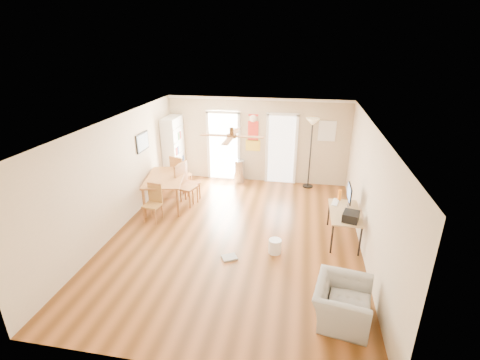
% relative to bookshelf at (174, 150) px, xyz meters
% --- Properties ---
extents(floor, '(7.00, 7.00, 0.00)m').
position_rel_bookshelf_xyz_m(floor, '(2.53, -3.01, -1.01)').
color(floor, brown).
rests_on(floor, ground).
extents(ceiling, '(5.50, 7.00, 0.00)m').
position_rel_bookshelf_xyz_m(ceiling, '(2.53, -3.01, 1.59)').
color(ceiling, silver).
rests_on(ceiling, floor).
extents(wall_back, '(5.50, 0.04, 2.60)m').
position_rel_bookshelf_xyz_m(wall_back, '(2.53, 0.49, 0.29)').
color(wall_back, beige).
rests_on(wall_back, floor).
extents(wall_front, '(5.50, 0.04, 2.60)m').
position_rel_bookshelf_xyz_m(wall_front, '(2.53, -6.51, 0.29)').
color(wall_front, beige).
rests_on(wall_front, floor).
extents(wall_left, '(0.04, 7.00, 2.60)m').
position_rel_bookshelf_xyz_m(wall_left, '(-0.22, -3.01, 0.29)').
color(wall_left, beige).
rests_on(wall_left, floor).
extents(wall_right, '(0.04, 7.00, 2.60)m').
position_rel_bookshelf_xyz_m(wall_right, '(5.28, -3.01, 0.29)').
color(wall_right, beige).
rests_on(wall_right, floor).
extents(crown_molding, '(5.50, 7.00, 0.08)m').
position_rel_bookshelf_xyz_m(crown_molding, '(2.53, -3.01, 1.55)').
color(crown_molding, white).
rests_on(crown_molding, wall_back).
extents(kitchen_doorway, '(0.90, 0.10, 2.10)m').
position_rel_bookshelf_xyz_m(kitchen_doorway, '(1.48, 0.47, 0.04)').
color(kitchen_doorway, white).
rests_on(kitchen_doorway, wall_back).
extents(bathroom_doorway, '(0.80, 0.10, 2.10)m').
position_rel_bookshelf_xyz_m(bathroom_doorway, '(3.28, 0.47, 0.04)').
color(bathroom_doorway, white).
rests_on(bathroom_doorway, wall_back).
extents(wall_decal, '(0.46, 0.03, 1.10)m').
position_rel_bookshelf_xyz_m(wall_decal, '(2.40, 0.47, 0.54)').
color(wall_decal, red).
rests_on(wall_decal, wall_back).
extents(ac_grille, '(0.50, 0.04, 0.60)m').
position_rel_bookshelf_xyz_m(ac_grille, '(4.58, 0.46, 0.69)').
color(ac_grille, white).
rests_on(ac_grille, wall_back).
extents(framed_poster, '(0.04, 0.66, 0.48)m').
position_rel_bookshelf_xyz_m(framed_poster, '(-0.20, -1.61, 0.69)').
color(framed_poster, black).
rests_on(framed_poster, wall_left).
extents(ceiling_fan, '(1.24, 1.24, 0.20)m').
position_rel_bookshelf_xyz_m(ceiling_fan, '(2.53, -3.31, 1.42)').
color(ceiling_fan, '#593819').
rests_on(ceiling_fan, ceiling).
extents(bookshelf, '(0.68, 0.99, 2.03)m').
position_rel_bookshelf_xyz_m(bookshelf, '(0.00, 0.00, 0.00)').
color(bookshelf, silver).
rests_on(bookshelf, floor).
extents(dining_table, '(1.26, 1.75, 0.80)m').
position_rel_bookshelf_xyz_m(dining_table, '(0.38, -1.70, -0.61)').
color(dining_table, '#A86936').
rests_on(dining_table, floor).
extents(dining_chair_right_a, '(0.53, 0.53, 1.08)m').
position_rel_bookshelf_xyz_m(dining_chair_right_a, '(0.93, -1.34, -0.47)').
color(dining_chair_right_a, brown).
rests_on(dining_chair_right_a, floor).
extents(dining_chair_right_b, '(0.55, 0.55, 1.10)m').
position_rel_bookshelf_xyz_m(dining_chair_right_b, '(0.93, -1.58, -0.47)').
color(dining_chair_right_b, '#AD6238').
rests_on(dining_chair_right_b, floor).
extents(dining_chair_near, '(0.44, 0.44, 0.93)m').
position_rel_bookshelf_xyz_m(dining_chair_near, '(0.39, -2.63, -0.55)').
color(dining_chair_near, olive).
rests_on(dining_chair_near, floor).
extents(dining_chair_far, '(0.56, 0.56, 1.07)m').
position_rel_bookshelf_xyz_m(dining_chair_far, '(0.47, -0.71, -0.48)').
color(dining_chair_far, '#AD7738').
rests_on(dining_chair_far, floor).
extents(trash_can, '(0.37, 0.37, 0.72)m').
position_rel_bookshelf_xyz_m(trash_can, '(2.02, 0.22, -0.65)').
color(trash_can, '#B9B9BB').
rests_on(trash_can, floor).
extents(torchiere_lamp, '(0.41, 0.41, 2.10)m').
position_rel_bookshelf_xyz_m(torchiere_lamp, '(4.15, 0.23, 0.04)').
color(torchiere_lamp, black).
rests_on(torchiere_lamp, floor).
extents(computer_desk, '(0.64, 1.28, 0.69)m').
position_rel_bookshelf_xyz_m(computer_desk, '(4.91, -2.69, -0.67)').
color(computer_desk, tan).
rests_on(computer_desk, floor).
extents(imac, '(0.13, 0.54, 0.50)m').
position_rel_bookshelf_xyz_m(imac, '(5.00, -2.39, -0.07)').
color(imac, black).
rests_on(imac, computer_desk).
extents(keyboard, '(0.22, 0.42, 0.01)m').
position_rel_bookshelf_xyz_m(keyboard, '(4.73, -2.25, -0.32)').
color(keyboard, silver).
rests_on(keyboard, computer_desk).
extents(printer, '(0.39, 0.43, 0.18)m').
position_rel_bookshelf_xyz_m(printer, '(4.98, -3.08, -0.23)').
color(printer, black).
rests_on(printer, computer_desk).
extents(orange_bottle, '(0.09, 0.09, 0.25)m').
position_rel_bookshelf_xyz_m(orange_bottle, '(4.83, -2.09, -0.20)').
color(orange_bottle, orange).
rests_on(orange_bottle, computer_desk).
extents(wastebasket_a, '(0.34, 0.34, 0.31)m').
position_rel_bookshelf_xyz_m(wastebasket_a, '(3.47, -3.50, -0.86)').
color(wastebasket_a, white).
rests_on(wastebasket_a, floor).
extents(floor_cloth, '(0.37, 0.35, 0.04)m').
position_rel_bookshelf_xyz_m(floor_cloth, '(2.57, -3.88, -0.99)').
color(floor_cloth, '#9A9A95').
rests_on(floor_cloth, floor).
extents(armchair, '(1.01, 1.11, 0.63)m').
position_rel_bookshelf_xyz_m(armchair, '(4.68, -5.18, -0.70)').
color(armchair, '#969691').
rests_on(armchair, floor).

